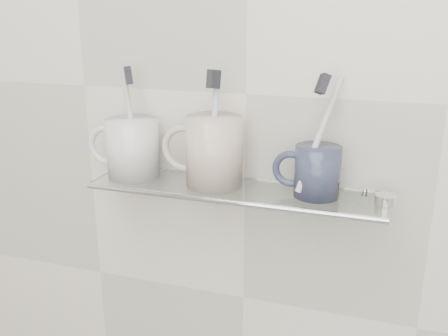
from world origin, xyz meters
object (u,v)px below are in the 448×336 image
at_px(mug_right, 317,171).
at_px(shelf_glass, 235,190).
at_px(mug_center, 214,151).
at_px(mug_left, 133,148).

bearing_deg(mug_right, shelf_glass, 174.42).
bearing_deg(mug_center, mug_right, 13.17).
height_order(mug_left, mug_center, mug_center).
bearing_deg(mug_left, mug_center, 6.40).
relative_size(mug_center, mug_right, 1.44).
xyz_separation_m(mug_left, mug_right, (0.33, 0.00, -0.01)).
relative_size(shelf_glass, mug_left, 4.77).
height_order(mug_center, mug_right, mug_center).
distance_m(shelf_glass, mug_center, 0.07).
distance_m(mug_left, mug_right, 0.33).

